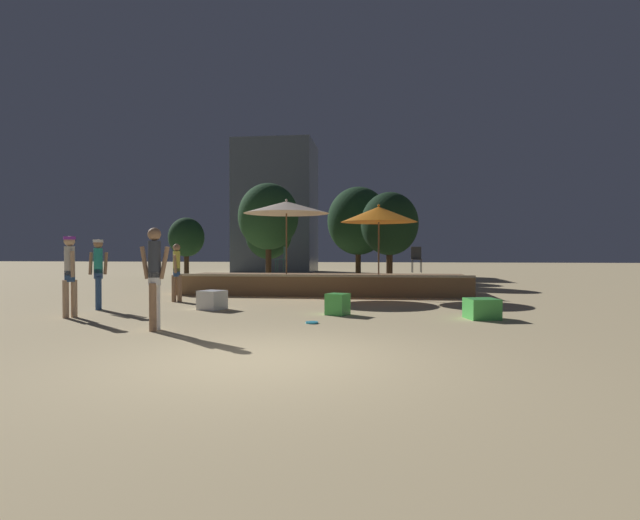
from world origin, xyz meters
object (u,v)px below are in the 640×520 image
at_px(person_2, 98,270).
at_px(background_tree_2, 268,217).
at_px(person_1, 155,273).
at_px(bistro_chair_0, 416,257).
at_px(cube_seat_0, 212,300).
at_px(frisbee_disc, 312,322).
at_px(background_tree_4, 390,224).
at_px(person_0, 177,271).
at_px(bistro_chair_1, 283,257).
at_px(patio_umbrella_0, 379,214).
at_px(person_3, 70,271).
at_px(background_tree_0, 269,234).
at_px(cube_seat_2, 482,309).
at_px(background_tree_1, 358,221).
at_px(cube_seat_1, 338,304).
at_px(patio_umbrella_1, 286,208).
at_px(background_tree_3, 186,237).

height_order(person_2, background_tree_2, background_tree_2).
bearing_deg(person_1, bistro_chair_0, 146.07).
relative_size(cube_seat_0, person_1, 0.38).
xyz_separation_m(person_1, person_2, (-2.88, 2.96, -0.07)).
bearing_deg(frisbee_disc, background_tree_4, 81.84).
height_order(person_0, person_2, person_2).
height_order(person_0, bistro_chair_1, person_0).
height_order(patio_umbrella_0, person_3, patio_umbrella_0).
xyz_separation_m(bistro_chair_0, background_tree_4, (-0.86, 4.41, 1.40)).
relative_size(person_0, background_tree_0, 0.46).
height_order(cube_seat_2, bistro_chair_0, bistro_chair_0).
relative_size(frisbee_disc, background_tree_1, 0.05).
relative_size(cube_seat_1, person_2, 0.33).
bearing_deg(bistro_chair_1, background_tree_4, 142.80).
xyz_separation_m(cube_seat_1, background_tree_4, (1.35, 10.77, 2.42)).
height_order(patio_umbrella_0, bistro_chair_0, patio_umbrella_0).
bearing_deg(frisbee_disc, background_tree_2, 106.45).
xyz_separation_m(person_3, background_tree_2, (1.38, 13.40, 2.10)).
bearing_deg(cube_seat_2, person_0, 161.54).
distance_m(patio_umbrella_1, background_tree_3, 14.11).
xyz_separation_m(background_tree_2, background_tree_3, (-5.75, 4.00, -0.87)).
bearing_deg(cube_seat_0, person_0, 134.04).
bearing_deg(bistro_chair_0, bistro_chair_1, 177.64).
distance_m(frisbee_disc, background_tree_3, 20.26).
bearing_deg(cube_seat_1, person_3, -168.22).
bearing_deg(background_tree_0, frisbee_disc, -73.87).
xyz_separation_m(background_tree_1, background_tree_4, (1.56, -4.01, -0.38)).
xyz_separation_m(cube_seat_1, background_tree_3, (-10.16, 16.19, 2.01)).
relative_size(cube_seat_2, person_0, 0.45).
xyz_separation_m(cube_seat_1, background_tree_0, (-4.68, 13.40, 2.11)).
height_order(bistro_chair_0, background_tree_4, background_tree_4).
distance_m(cube_seat_0, background_tree_0, 13.00).
distance_m(cube_seat_2, person_1, 6.77).
relative_size(bistro_chair_0, background_tree_4, 0.22).
height_order(person_2, bistro_chair_0, person_2).
xyz_separation_m(cube_seat_1, background_tree_2, (-4.42, 12.19, 2.88)).
xyz_separation_m(cube_seat_2, person_3, (-8.94, -0.90, 0.81)).
height_order(patio_umbrella_1, background_tree_2, background_tree_2).
height_order(person_2, bistro_chair_1, person_2).
relative_size(cube_seat_0, background_tree_3, 0.21).
bearing_deg(frisbee_disc, cube_seat_0, 143.56).
bearing_deg(background_tree_2, person_0, -92.63).
relative_size(patio_umbrella_1, background_tree_4, 0.78).
relative_size(frisbee_disc, background_tree_0, 0.07).
xyz_separation_m(person_2, background_tree_2, (1.60, 11.91, 2.13)).
bearing_deg(cube_seat_0, person_1, -88.78).
bearing_deg(person_1, patio_umbrella_0, 147.44).
bearing_deg(background_tree_0, bistro_chair_1, -73.12).
relative_size(cube_seat_2, background_tree_1, 0.16).
distance_m(person_2, person_3, 1.51).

